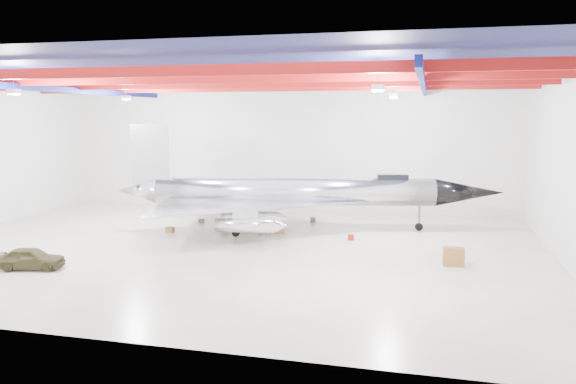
# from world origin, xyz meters

# --- Properties ---
(floor) EXTENTS (40.00, 40.00, 0.00)m
(floor) POSITION_xyz_m (0.00, 0.00, 0.00)
(floor) COLOR #BCB395
(floor) RESTS_ON ground
(wall_back) EXTENTS (40.00, 0.00, 40.00)m
(wall_back) POSITION_xyz_m (0.00, 15.00, 5.50)
(wall_back) COLOR silver
(wall_back) RESTS_ON floor
(wall_right) EXTENTS (0.00, 30.00, 30.00)m
(wall_right) POSITION_xyz_m (20.00, 0.00, 5.50)
(wall_right) COLOR silver
(wall_right) RESTS_ON floor
(ceiling) EXTENTS (40.00, 40.00, 0.00)m
(ceiling) POSITION_xyz_m (0.00, 0.00, 11.00)
(ceiling) COLOR #0A0F38
(ceiling) RESTS_ON wall_back
(ceiling_structure) EXTENTS (39.50, 29.50, 1.08)m
(ceiling_structure) POSITION_xyz_m (0.00, 0.00, 10.32)
(ceiling_structure) COLOR maroon
(ceiling_structure) RESTS_ON ceiling
(jet_aircraft) EXTENTS (28.07, 19.13, 7.72)m
(jet_aircraft) POSITION_xyz_m (2.99, 6.55, 2.53)
(jet_aircraft) COLOR silver
(jet_aircraft) RESTS_ON floor
(jeep) EXTENTS (3.84, 2.28, 1.22)m
(jeep) POSITION_xyz_m (-8.61, -7.24, 0.61)
(jeep) COLOR #3E391F
(jeep) RESTS_ON floor
(desk) EXTENTS (1.19, 0.67, 1.06)m
(desk) POSITION_xyz_m (13.97, -0.96, 0.53)
(desk) COLOR brown
(desk) RESTS_ON floor
(crate_ply) EXTENTS (0.60, 0.50, 0.39)m
(crate_ply) POSITION_xyz_m (-5.47, 3.48, 0.19)
(crate_ply) COLOR olive
(crate_ply) RESTS_ON floor
(toolbox_red) EXTENTS (0.45, 0.39, 0.28)m
(toolbox_red) POSITION_xyz_m (-3.01, 6.99, 0.14)
(toolbox_red) COLOR maroon
(toolbox_red) RESTS_ON floor
(engine_drum) EXTENTS (0.66, 0.66, 0.45)m
(engine_drum) POSITION_xyz_m (1.34, 4.07, 0.23)
(engine_drum) COLOR #59595B
(engine_drum) RESTS_ON floor
(parts_bin) EXTENTS (0.80, 0.74, 0.45)m
(parts_bin) POSITION_xyz_m (2.27, 5.09, 0.23)
(parts_bin) COLOR olive
(parts_bin) RESTS_ON floor
(crate_small) EXTENTS (0.44, 0.37, 0.28)m
(crate_small) POSITION_xyz_m (-4.75, 7.49, 0.14)
(crate_small) COLOR #59595B
(crate_small) RESTS_ON floor
(tool_chest) EXTENTS (0.53, 0.53, 0.39)m
(tool_chest) POSITION_xyz_m (7.53, 4.13, 0.19)
(tool_chest) COLOR maroon
(tool_chest) RESTS_ON floor
(oil_barrel) EXTENTS (0.63, 0.58, 0.35)m
(oil_barrel) POSITION_xyz_m (-1.76, 4.69, 0.18)
(oil_barrel) COLOR olive
(oil_barrel) RESTS_ON floor
(spares_box) EXTENTS (0.47, 0.47, 0.40)m
(spares_box) POSITION_xyz_m (3.78, 9.74, 0.20)
(spares_box) COLOR #59595B
(spares_box) RESTS_ON floor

